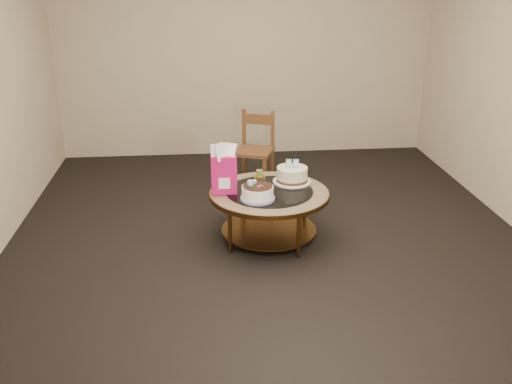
{
  "coord_description": "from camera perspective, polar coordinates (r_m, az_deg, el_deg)",
  "views": [
    {
      "loc": [
        -0.54,
        -4.43,
        2.23
      ],
      "look_at": [
        -0.11,
        0.02,
        0.44
      ],
      "focal_mm": 40.0,
      "sensor_mm": 36.0,
      "label": 1
    }
  ],
  "objects": [
    {
      "name": "dining_chair",
      "position": [
        6.06,
        -0.11,
        4.27
      ],
      "size": [
        0.48,
        0.48,
        0.8
      ],
      "rotation": [
        0.0,
        0.0,
        -0.37
      ],
      "color": "brown",
      "rests_on": "ground"
    },
    {
      "name": "pillar_candle",
      "position": [
        5.08,
        0.34,
        1.69
      ],
      "size": [
        0.11,
        0.11,
        0.09
      ],
      "rotation": [
        0.0,
        0.0,
        0.03
      ],
      "color": "tan",
      "rests_on": "coffee_table"
    },
    {
      "name": "room_walls",
      "position": [
        4.52,
        1.46,
        13.0
      ],
      "size": [
        4.52,
        5.02,
        2.61
      ],
      "color": "#C3B494",
      "rests_on": "ground"
    },
    {
      "name": "coffee_table",
      "position": [
        4.83,
        1.33,
        -0.76
      ],
      "size": [
        1.02,
        1.02,
        0.46
      ],
      "color": "brown",
      "rests_on": "ground"
    },
    {
      "name": "gift_bag",
      "position": [
        4.7,
        -3.25,
        2.29
      ],
      "size": [
        0.21,
        0.15,
        0.42
      ],
      "rotation": [
        0.0,
        0.0,
        0.01
      ],
      "color": "#E01561",
      "rests_on": "coffee_table"
    },
    {
      "name": "ground",
      "position": [
        4.99,
        1.29,
        -4.77
      ],
      "size": [
        5.0,
        5.0,
        0.0
      ],
      "primitive_type": "plane",
      "color": "black",
      "rests_on": "ground"
    },
    {
      "name": "cream_cake",
      "position": [
        4.98,
        3.62,
        1.71
      ],
      "size": [
        0.33,
        0.33,
        0.21
      ],
      "rotation": [
        0.0,
        0.0,
        -0.13
      ],
      "color": "white",
      "rests_on": "coffee_table"
    },
    {
      "name": "decorated_cake",
      "position": [
        4.61,
        0.13,
        -0.13
      ],
      "size": [
        0.28,
        0.28,
        0.16
      ],
      "rotation": [
        0.0,
        0.0,
        0.15
      ],
      "color": "#9D86BE",
      "rests_on": "coffee_table"
    }
  ]
}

